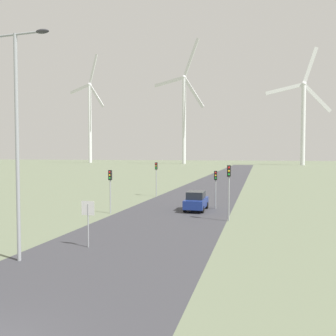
# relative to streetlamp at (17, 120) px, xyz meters

# --- Properties ---
(road_surface) EXTENTS (10.00, 240.00, 0.01)m
(road_surface) POSITION_rel_streetlamp_xyz_m (4.11, 40.69, -6.97)
(road_surface) COLOR #38383D
(road_surface) RESTS_ON ground
(streetlamp) EXTENTS (3.78, 0.32, 11.24)m
(streetlamp) POSITION_rel_streetlamp_xyz_m (0.00, 0.00, 0.00)
(streetlamp) COLOR #93999E
(streetlamp) RESTS_ON ground
(stop_sign_near) EXTENTS (0.81, 0.07, 2.66)m
(stop_sign_near) POSITION_rel_streetlamp_xyz_m (2.15, 3.05, -5.12)
(stop_sign_near) COLOR #93999E
(stop_sign_near) RESTS_ON ground
(traffic_light_post_near_left) EXTENTS (0.28, 0.34, 3.91)m
(traffic_light_post_near_left) POSITION_rel_streetlamp_xyz_m (-1.38, 13.35, -4.11)
(traffic_light_post_near_left) COLOR #93999E
(traffic_light_post_near_left) RESTS_ON ground
(traffic_light_post_near_right) EXTENTS (0.28, 0.34, 4.46)m
(traffic_light_post_near_right) POSITION_rel_streetlamp_xyz_m (9.24, 12.65, -3.73)
(traffic_light_post_near_right) COLOR #93999E
(traffic_light_post_near_right) RESTS_ON ground
(traffic_light_post_mid_left) EXTENTS (0.28, 0.33, 4.33)m
(traffic_light_post_mid_left) POSITION_rel_streetlamp_xyz_m (-1.01, 26.00, -3.82)
(traffic_light_post_mid_left) COLOR #93999E
(traffic_light_post_mid_left) RESTS_ON ground
(traffic_light_post_mid_right) EXTENTS (0.28, 0.34, 3.72)m
(traffic_light_post_mid_right) POSITION_rel_streetlamp_xyz_m (7.48, 18.37, -4.24)
(traffic_light_post_mid_right) COLOR #93999E
(traffic_light_post_mid_right) RESTS_ON ground
(car_approaching) EXTENTS (1.88, 4.13, 1.83)m
(car_approaching) POSITION_rel_streetlamp_xyz_m (5.82, 16.93, -6.07)
(car_approaching) COLOR navy
(car_approaching) RESTS_ON ground
(wind_turbine_far_left) EXTENTS (31.33, 11.88, 70.84)m
(wind_turbine_far_left) POSITION_rel_streetlamp_xyz_m (-97.12, 183.84, 24.59)
(wind_turbine_far_left) COLOR silver
(wind_turbine_far_left) RESTS_ON ground
(wind_turbine_left) EXTENTS (33.70, 14.48, 71.38)m
(wind_turbine_left) POSITION_rel_streetlamp_xyz_m (-30.82, 174.97, 24.32)
(wind_turbine_left) COLOR silver
(wind_turbine_left) RESTS_ON ground
(wind_turbine_center) EXTENTS (32.01, 3.33, 59.05)m
(wind_turbine_center) POSITION_rel_streetlamp_xyz_m (33.16, 164.58, 18.55)
(wind_turbine_center) COLOR silver
(wind_turbine_center) RESTS_ON ground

